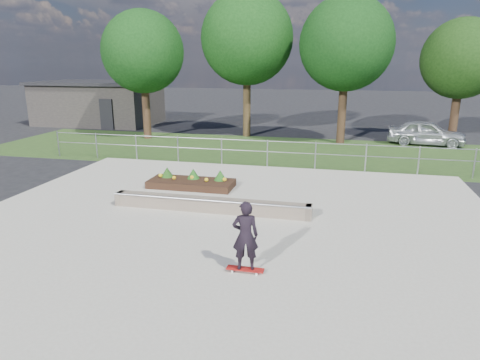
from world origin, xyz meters
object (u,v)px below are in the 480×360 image
Objects in this scene: skateboarder at (245,236)px; parked_car at (426,133)px; planter_bed at (192,182)px; grind_ledge at (210,205)px.

skateboarder reaches higher than parked_car.
planter_bed is 1.89× the size of skateboarder.
planter_bed is 14.28m from parked_car.
skateboarder is (1.84, -3.49, 0.62)m from grind_ledge.
planter_bed is at bearing 120.62° from grind_ledge.
parked_car is at bearing 57.56° from grind_ledge.
planter_bed is 0.77× the size of parked_car.
parked_car is (8.20, 12.91, 0.40)m from grind_ledge.
grind_ledge is at bearing 117.80° from skateboarder.
skateboarder is at bearing -61.05° from planter_bed.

